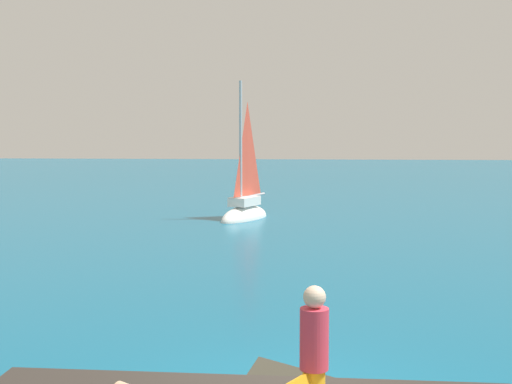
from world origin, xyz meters
name	(u,v)px	position (x,y,z in m)	size (l,w,h in m)	color
sailboat_near	(245,211)	(-2.57, 19.94, 0.35)	(2.44, 3.56, 6.44)	white
person_standing	(314,363)	(0.25, -2.98, 1.58)	(0.28, 0.28, 1.62)	gold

